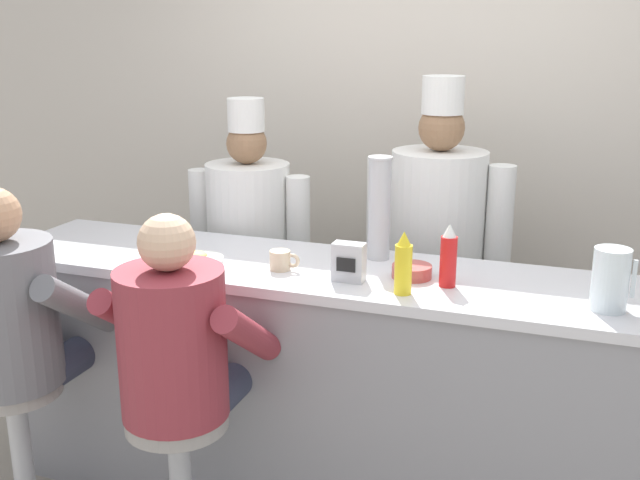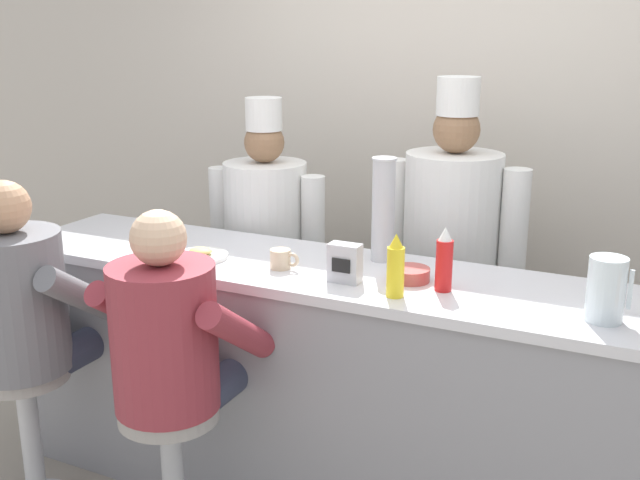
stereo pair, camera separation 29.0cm
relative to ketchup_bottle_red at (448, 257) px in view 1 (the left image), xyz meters
The scene contains 14 objects.
wall_back 1.45m from the ketchup_bottle_red, 106.25° to the left, with size 10.00×0.06×2.70m.
diner_counter 0.75m from the ketchup_bottle_red, behind, with size 3.03×0.63×1.04m.
ketchup_bottle_red is the anchor object (origin of this frame).
mustard_bottle_yellow 0.19m from the ketchup_bottle_red, 135.32° to the right, with size 0.06×0.06×0.23m.
water_pitcher_clear 0.56m from the ketchup_bottle_red, ahead, with size 0.14×0.12×0.21m.
breakfast_plate 1.02m from the ketchup_bottle_red, behind, with size 0.22×0.22×0.04m.
cereal_bowl 0.18m from the ketchup_bottle_red, 159.98° to the left, with size 0.15×0.15×0.05m.
coffee_mug_tan 0.65m from the ketchup_bottle_red, behind, with size 0.12×0.08×0.08m.
cup_stack_steel 0.43m from the ketchup_bottle_red, 143.26° to the left, with size 0.10×0.10×0.42m.
napkin_dispenser_chrome 0.37m from the ketchup_bottle_red, 169.41° to the right, with size 0.12×0.07×0.15m.
diner_seated_grey 1.67m from the ketchup_bottle_red, 162.56° to the right, with size 0.61×0.60×1.40m.
diner_seated_maroon 1.03m from the ketchup_bottle_red, 149.71° to the right, with size 0.57×0.57×1.37m.
cook_in_whites_near 1.29m from the ketchup_bottle_red, 150.01° to the left, with size 0.64×0.41×1.64m.
cook_in_whites_far 0.80m from the ketchup_bottle_red, 103.92° to the left, with size 0.68×0.44×1.75m.
Camera 1 is at (0.84, -2.35, 1.96)m, focal length 42.00 mm.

